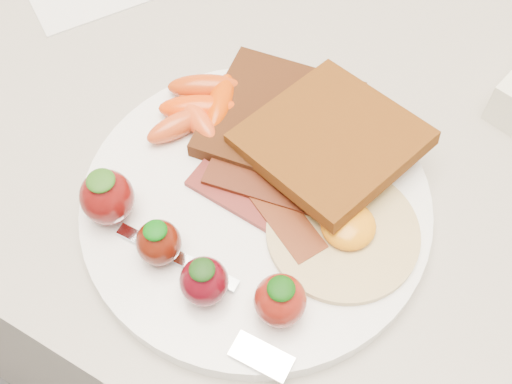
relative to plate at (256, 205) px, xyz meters
The scene contains 9 objects.
counter 0.48m from the plate, 90.64° to the left, with size 2.00×0.60×0.90m, color gray.
plate is the anchor object (origin of this frame).
toast_lower 0.08m from the plate, 105.16° to the left, with size 0.11×0.11×0.01m, color black.
toast_upper 0.08m from the plate, 65.66° to the left, with size 0.12×0.12×0.01m, color black.
fried_egg 0.07m from the plate, ahead, with size 0.14×0.14×0.02m.
bacon_strips 0.02m from the plate, ahead, with size 0.12×0.07×0.01m.
baby_carrots 0.10m from the plate, 149.23° to the left, with size 0.07×0.10×0.02m.
strawberries 0.08m from the plate, 105.68° to the right, with size 0.19×0.06×0.05m.
fork 0.09m from the plate, 79.23° to the right, with size 0.16×0.05×0.00m.
Camera 1 is at (0.13, 1.35, 1.34)m, focal length 45.00 mm.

